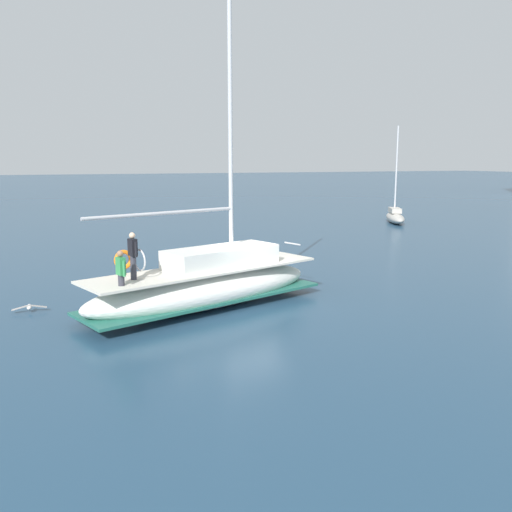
% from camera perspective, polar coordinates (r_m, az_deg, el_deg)
% --- Properties ---
extents(ground_plane, '(400.00, 400.00, 0.00)m').
position_cam_1_polar(ground_plane, '(20.71, -0.42, -4.94)').
color(ground_plane, navy).
extents(main_sailboat, '(5.21, 9.87, 13.14)m').
position_cam_1_polar(main_sailboat, '(19.94, -5.15, -2.88)').
color(main_sailboat, white).
rests_on(main_sailboat, ground).
extents(moored_cutter_left, '(5.39, 3.62, 8.24)m').
position_cam_1_polar(moored_cutter_left, '(48.43, 14.45, 4.09)').
color(moored_cutter_left, '#B7B2A8').
rests_on(moored_cutter_left, ground).
extents(seagull, '(0.47, 1.18, 0.17)m').
position_cam_1_polar(seagull, '(21.02, -22.78, -5.00)').
color(seagull, silver).
rests_on(seagull, ground).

